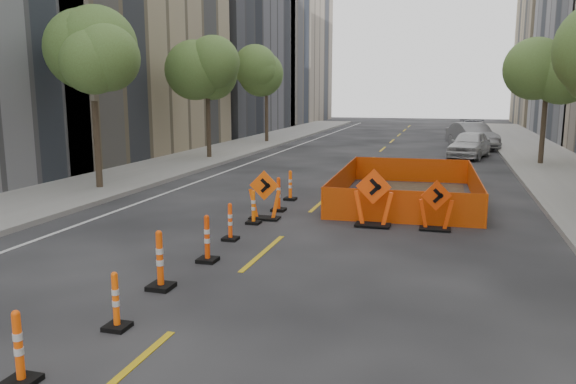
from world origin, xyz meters
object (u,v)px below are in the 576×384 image
(channelizer_4, at_px, (207,238))
(parked_car_far, at_px, (473,131))
(channelizer_7, at_px, (279,194))
(channelizer_8, at_px, (290,185))
(channelizer_1, at_px, (19,348))
(chevron_sign_left, at_px, (265,195))
(channelizer_2, at_px, (116,301))
(channelizer_5, at_px, (230,222))
(parked_car_mid, at_px, (472,136))
(channelizer_6, at_px, (253,207))
(chevron_sign_right, at_px, (436,205))
(channelizer_3, at_px, (160,260))
(parked_car_near, at_px, (470,144))
(chevron_sign_center, at_px, (373,198))

(channelizer_4, height_order, parked_car_far, parked_car_far)
(channelizer_7, xyz_separation_m, channelizer_8, (-0.13, 1.81, -0.02))
(channelizer_1, distance_m, channelizer_4, 5.43)
(channelizer_1, bearing_deg, chevron_sign_left, 89.61)
(channelizer_2, height_order, channelizer_8, channelizer_8)
(channelizer_4, height_order, channelizer_5, channelizer_4)
(channelizer_7, distance_m, parked_car_mid, 22.50)
(channelizer_6, xyz_separation_m, chevron_sign_left, (0.13, 0.61, 0.24))
(parked_car_mid, bearing_deg, channelizer_2, -122.31)
(channelizer_6, distance_m, channelizer_8, 3.62)
(channelizer_7, xyz_separation_m, chevron_sign_right, (4.72, -1.18, 0.15))
(chevron_sign_left, bearing_deg, channelizer_5, -96.37)
(channelizer_7, bearing_deg, channelizer_1, -90.63)
(channelizer_3, relative_size, chevron_sign_left, 0.79)
(channelizer_4, bearing_deg, parked_car_near, 74.38)
(channelizer_7, height_order, chevron_sign_center, chevron_sign_center)
(channelizer_5, bearing_deg, channelizer_1, -89.72)
(channelizer_4, distance_m, channelizer_5, 1.82)
(parked_car_near, xyz_separation_m, parked_car_mid, (0.30, 5.26, 0.07))
(channelizer_3, bearing_deg, chevron_sign_right, 51.36)
(channelizer_5, relative_size, parked_car_far, 0.18)
(channelizer_3, distance_m, chevron_sign_center, 6.80)
(channelizer_3, bearing_deg, channelizer_2, -83.04)
(channelizer_4, relative_size, chevron_sign_right, 0.77)
(channelizer_8, bearing_deg, channelizer_6, -90.81)
(parked_car_far, bearing_deg, channelizer_8, -106.28)
(channelizer_6, bearing_deg, channelizer_1, -89.60)
(channelizer_4, height_order, chevron_sign_left, chevron_sign_left)
(channelizer_7, bearing_deg, channelizer_2, -89.34)
(channelizer_1, relative_size, channelizer_5, 1.05)
(channelizer_3, xyz_separation_m, channelizer_4, (0.15, 1.81, -0.04))
(channelizer_1, relative_size, chevron_sign_right, 0.73)
(parked_car_mid, bearing_deg, channelizer_7, -127.22)
(channelizer_8, bearing_deg, chevron_sign_left, -88.52)
(chevron_sign_right, bearing_deg, channelizer_2, -137.48)
(channelizer_8, distance_m, parked_car_far, 26.34)
(channelizer_4, xyz_separation_m, channelizer_8, (-0.16, 7.24, -0.01))
(channelizer_6, bearing_deg, parked_car_mid, 74.25)
(channelizer_1, relative_size, chevron_sign_left, 0.69)
(channelizer_6, bearing_deg, parked_car_far, 76.68)
(channelizer_1, distance_m, channelizer_8, 12.66)
(channelizer_4, bearing_deg, channelizer_1, -91.59)
(channelizer_4, height_order, parked_car_mid, parked_car_mid)
(channelizer_3, bearing_deg, channelizer_8, 90.09)
(chevron_sign_center, height_order, chevron_sign_right, chevron_sign_center)
(parked_car_far, bearing_deg, chevron_sign_left, -104.61)
(parked_car_near, bearing_deg, channelizer_6, -95.60)
(channelizer_2, xyz_separation_m, channelizer_5, (-0.26, 5.43, 0.01))
(channelizer_8, height_order, chevron_sign_right, chevron_sign_right)
(chevron_sign_left, bearing_deg, channelizer_7, 83.45)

